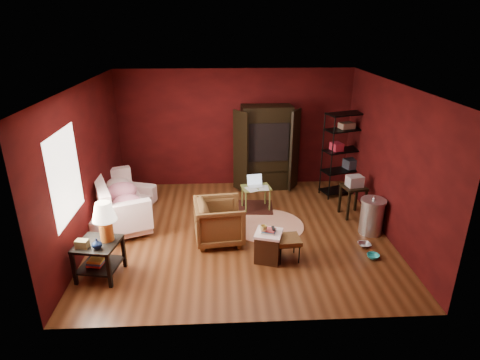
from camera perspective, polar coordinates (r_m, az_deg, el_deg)
The scene contains 18 objects.
room at distance 7.22m, azimuth -0.23°, elevation 2.33°, with size 5.54×5.04×2.84m.
sofa at distance 8.48m, azimuth -17.05°, elevation -2.95°, with size 2.04×0.59×0.80m, color white.
armchair at distance 7.33m, azimuth -2.96°, elevation -5.63°, with size 0.85×0.80×0.87m, color black.
pet_bowl_steel at distance 7.64m, azimuth 17.33°, elevation -8.22°, with size 0.23×0.06×0.23m, color #BBBDC2.
pet_bowl_turquoise at distance 7.34m, azimuth 18.46°, elevation -9.76°, with size 0.21×0.07×0.21m, color #29BFC2.
vase at distance 6.49m, azimuth -19.68°, elevation -8.54°, with size 0.16×0.16×0.16m, color #0D1C41.
mug at distance 6.62m, azimuth 3.37°, elevation -6.77°, with size 0.12×0.09×0.12m, color #D9C16A.
side_table at distance 6.62m, azimuth -19.11°, elevation -7.11°, with size 0.73×0.73×1.24m.
sofa_cushions at distance 8.40m, azimuth -17.11°, elevation -2.92°, with size 1.56×2.27×0.89m.
hamper at distance 6.86m, azimuth 4.05°, elevation -9.28°, with size 0.54×0.54×0.61m.
footstool at distance 6.88m, azimuth 6.85°, elevation -8.54°, with size 0.43×0.43×0.41m.
rug_round at distance 8.05m, azimuth 3.92°, elevation -6.44°, with size 1.65×1.65×0.01m.
rug_oriental at distance 8.76m, azimuth 1.01°, elevation -3.88°, with size 1.15×0.81×0.01m.
laptop_desk at distance 8.54m, azimuth 2.28°, elevation -1.31°, with size 0.66×0.55×0.74m.
tv_armoire at distance 9.52m, azimuth 3.72°, elevation 4.85°, with size 1.57×0.88×2.00m.
wire_shelving at distance 9.40m, azimuth 14.66°, elevation 4.07°, with size 1.02×0.68×1.93m.
small_stand at distance 8.50m, azimuth 15.92°, elevation -0.85°, with size 0.51×0.51×0.88m.
trash_can at distance 8.03m, azimuth 18.23°, elevation -4.90°, with size 0.55×0.55×0.75m.
Camera 1 is at (-0.36, -6.82, 3.81)m, focal length 30.00 mm.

